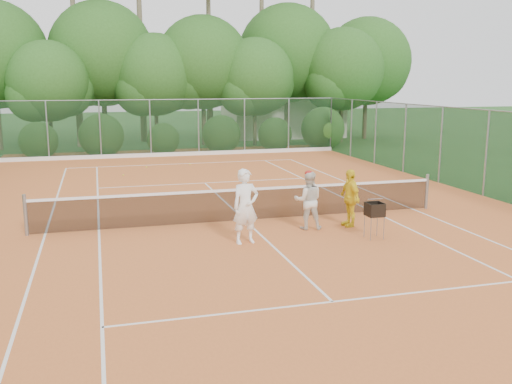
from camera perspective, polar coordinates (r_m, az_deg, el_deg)
ground at (r=16.58m, az=-1.08°, el=-2.96°), size 120.00×120.00×0.00m
clay_court at (r=16.58m, az=-1.08°, el=-2.92°), size 18.00×36.00×0.02m
club_building at (r=41.73m, az=2.63°, el=7.66°), size 8.00×5.00×3.00m
tennis_net at (r=16.46m, az=-1.08°, el=-1.16°), size 11.97×0.10×1.10m
player_white at (r=14.13m, az=-1.05°, el=-1.45°), size 0.75×0.56×1.88m
player_center_grp at (r=15.58m, az=5.24°, el=-0.82°), size 0.90×0.78×1.62m
player_yellow at (r=16.04m, az=9.36°, el=-0.57°), size 0.46×0.97×1.61m
ball_hopper at (r=14.91m, az=11.79°, el=-1.79°), size 0.41×0.41×0.94m
stray_ball_a at (r=24.94m, az=-13.13°, el=1.66°), size 0.07×0.07×0.07m
stray_ball_b at (r=27.04m, az=-10.89°, el=2.48°), size 0.07×0.07×0.07m
stray_ball_c at (r=27.63m, az=-6.62°, el=2.78°), size 0.07×0.07×0.07m
court_markings at (r=16.57m, az=-1.08°, el=-2.88°), size 11.03×23.83×0.01m
fence_back at (r=30.93m, az=-8.13°, el=6.37°), size 18.07×0.07×3.00m
tropical_treeline at (r=36.22m, az=-7.11°, el=12.77°), size 32.10×8.49×15.03m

